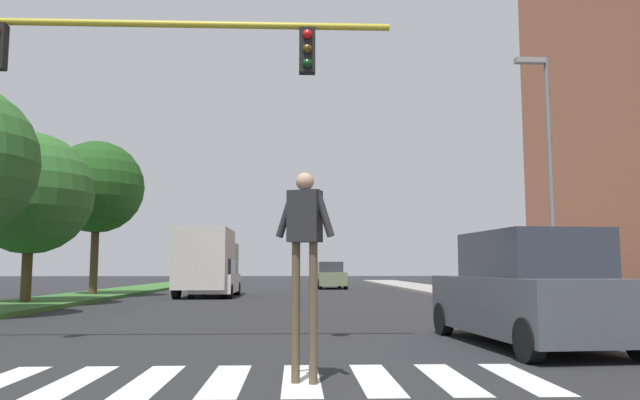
% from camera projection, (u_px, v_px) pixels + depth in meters
% --- Properties ---
extents(ground_plane, '(140.00, 140.00, 0.00)m').
position_uv_depth(ground_plane, '(278.00, 296.00, 29.55)').
color(ground_plane, '#262628').
extents(crosswalk, '(7.65, 2.20, 0.01)m').
position_uv_depth(crosswalk, '(226.00, 380.00, 7.36)').
color(crosswalk, silver).
rests_on(crosswalk, ground_plane).
extents(median_strip, '(3.19, 64.00, 0.15)m').
position_uv_depth(median_strip, '(86.00, 296.00, 27.24)').
color(median_strip, '#386B2D').
rests_on(median_strip, ground_plane).
extents(tree_far, '(4.40, 4.40, 6.07)m').
position_uv_depth(tree_far, '(31.00, 193.00, 22.12)').
color(tree_far, '#4C3823').
rests_on(tree_far, median_strip).
extents(tree_distant, '(4.28, 4.28, 7.07)m').
position_uv_depth(tree_distant, '(97.00, 187.00, 28.53)').
color(tree_distant, '#4C3823').
rests_on(tree_distant, median_strip).
extents(sidewalk_right, '(3.00, 64.00, 0.15)m').
position_uv_depth(sidewalk_right, '(472.00, 296.00, 27.92)').
color(sidewalk_right, '#9E9991').
rests_on(sidewalk_right, ground_plane).
extents(street_lamp_right, '(1.02, 0.24, 7.50)m').
position_uv_depth(street_lamp_right, '(547.00, 157.00, 18.17)').
color(street_lamp_right, slate).
rests_on(street_lamp_right, sidewalk_right).
extents(pedestrian_performer, '(0.73, 0.36, 2.49)m').
position_uv_depth(pedestrian_performer, '(305.00, 241.00, 7.32)').
color(pedestrian_performer, brown).
rests_on(pedestrian_performer, ground_plane).
extents(suv_crossing, '(2.34, 4.75, 1.97)m').
position_uv_depth(suv_crossing, '(527.00, 292.00, 10.65)').
color(suv_crossing, '#474C51').
rests_on(suv_crossing, ground_plane).
extents(sedan_midblock, '(1.87, 4.56, 1.73)m').
position_uv_depth(sedan_midblock, '(216.00, 279.00, 28.27)').
color(sedan_midblock, silver).
rests_on(sedan_midblock, ground_plane).
extents(sedan_distant, '(1.97, 4.38, 1.72)m').
position_uv_depth(sedan_distant, '(330.00, 276.00, 39.66)').
color(sedan_distant, gray).
rests_on(sedan_distant, ground_plane).
extents(truck_box_delivery, '(2.40, 6.20, 3.10)m').
position_uv_depth(truck_box_delivery, '(208.00, 261.00, 28.78)').
color(truck_box_delivery, gray).
rests_on(truck_box_delivery, ground_plane).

